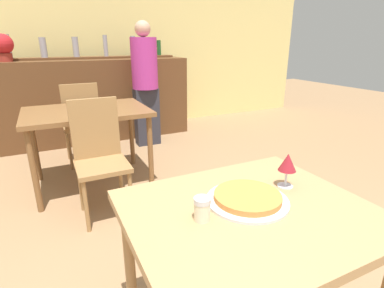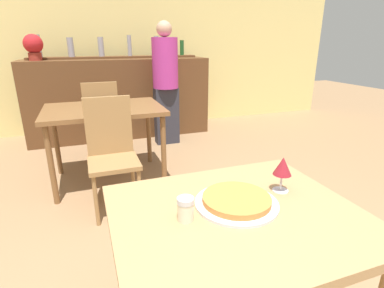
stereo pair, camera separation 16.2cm
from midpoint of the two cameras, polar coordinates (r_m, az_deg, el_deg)
wall_back at (r=5.05m, az=-20.37°, el=18.13°), size 8.00×0.05×2.80m
dining_table_near at (r=1.27m, az=7.08°, el=-15.81°), size 0.96×0.81×0.75m
dining_table_far at (r=3.05m, az=-20.79°, el=4.57°), size 1.12×0.81×0.77m
bar_counter at (r=4.62m, az=-18.46°, el=7.94°), size 2.60×0.56×1.14m
bar_back_shelf at (r=4.68m, az=-20.18°, el=15.79°), size 2.39×0.24×0.32m
chair_far_side_front at (r=2.55m, az=-19.03°, el=-1.35°), size 0.40×0.40×0.95m
chair_far_side_back at (r=3.63m, az=-21.49°, el=4.32°), size 0.40×0.40×0.95m
pizza_tray at (r=1.26m, az=6.85°, el=-10.32°), size 0.34×0.34×0.04m
cheese_shaker at (r=1.12m, az=-2.29°, el=-12.34°), size 0.06×0.06×0.09m
person_standing at (r=4.12m, az=-10.05°, el=11.76°), size 0.34×0.34×1.63m
wine_glass at (r=1.37m, az=14.58°, el=-3.64°), size 0.08×0.08×0.16m
potted_plant at (r=4.48m, az=-33.25°, el=15.34°), size 0.24×0.24×0.33m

